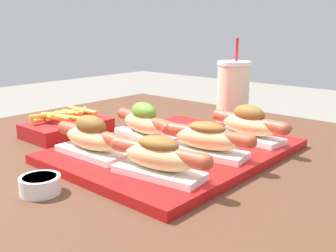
{
  "coord_description": "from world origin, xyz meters",
  "views": [
    {
      "loc": [
        -0.57,
        -0.58,
        1.0
      ],
      "look_at": [
        0.02,
        -0.06,
        0.8
      ],
      "focal_mm": 42.0,
      "sensor_mm": 36.0,
      "label": 1
    }
  ],
  "objects_px": {
    "hot_dog_0": "(158,157)",
    "hot_dog_1": "(207,139)",
    "sauce_bowl": "(40,184)",
    "drink_cup": "(233,92)",
    "hot_dog_3": "(92,138)",
    "fries_basket": "(67,126)",
    "hot_dog_2": "(249,124)",
    "serving_tray": "(175,151)",
    "hot_dog_4": "(144,122)"
  },
  "relations": [
    {
      "from": "hot_dog_0",
      "to": "hot_dog_1",
      "type": "distance_m",
      "value": 0.14
    },
    {
      "from": "sauce_bowl",
      "to": "drink_cup",
      "type": "distance_m",
      "value": 0.61
    },
    {
      "from": "sauce_bowl",
      "to": "hot_dog_3",
      "type": "bearing_deg",
      "value": 18.35
    },
    {
      "from": "sauce_bowl",
      "to": "fries_basket",
      "type": "height_order",
      "value": "fries_basket"
    },
    {
      "from": "sauce_bowl",
      "to": "hot_dog_2",
      "type": "bearing_deg",
      "value": -15.88
    },
    {
      "from": "hot_dog_0",
      "to": "hot_dog_1",
      "type": "bearing_deg",
      "value": 1.88
    },
    {
      "from": "hot_dog_0",
      "to": "hot_dog_1",
      "type": "height_order",
      "value": "hot_dog_0"
    },
    {
      "from": "hot_dog_0",
      "to": "sauce_bowl",
      "type": "distance_m",
      "value": 0.19
    },
    {
      "from": "serving_tray",
      "to": "hot_dog_4",
      "type": "height_order",
      "value": "hot_dog_4"
    },
    {
      "from": "serving_tray",
      "to": "hot_dog_0",
      "type": "height_order",
      "value": "hot_dog_0"
    },
    {
      "from": "hot_dog_1",
      "to": "sauce_bowl",
      "type": "relative_size",
      "value": 3.06
    },
    {
      "from": "serving_tray",
      "to": "hot_dog_1",
      "type": "relative_size",
      "value": 2.36
    },
    {
      "from": "hot_dog_0",
      "to": "fries_basket",
      "type": "xyz_separation_m",
      "value": [
        0.09,
        0.38,
        -0.03
      ]
    },
    {
      "from": "hot_dog_1",
      "to": "hot_dog_0",
      "type": "bearing_deg",
      "value": -178.12
    },
    {
      "from": "serving_tray",
      "to": "hot_dog_3",
      "type": "distance_m",
      "value": 0.18
    },
    {
      "from": "hot_dog_3",
      "to": "hot_dog_0",
      "type": "bearing_deg",
      "value": -88.34
    },
    {
      "from": "hot_dog_0",
      "to": "hot_dog_4",
      "type": "relative_size",
      "value": 1.01
    },
    {
      "from": "hot_dog_0",
      "to": "drink_cup",
      "type": "xyz_separation_m",
      "value": [
        0.46,
        0.15,
        0.03
      ]
    },
    {
      "from": "hot_dog_1",
      "to": "hot_dog_2",
      "type": "distance_m",
      "value": 0.15
    },
    {
      "from": "hot_dog_0",
      "to": "hot_dog_1",
      "type": "relative_size",
      "value": 1.0
    },
    {
      "from": "serving_tray",
      "to": "hot_dog_2",
      "type": "bearing_deg",
      "value": -31.74
    },
    {
      "from": "hot_dog_4",
      "to": "drink_cup",
      "type": "distance_m",
      "value": 0.32
    },
    {
      "from": "hot_dog_0",
      "to": "hot_dog_3",
      "type": "xyz_separation_m",
      "value": [
        -0.0,
        0.17,
        0.0
      ]
    },
    {
      "from": "hot_dog_1",
      "to": "hot_dog_3",
      "type": "xyz_separation_m",
      "value": [
        -0.14,
        0.16,
        0.0
      ]
    },
    {
      "from": "hot_dog_1",
      "to": "hot_dog_2",
      "type": "height_order",
      "value": "hot_dog_2"
    },
    {
      "from": "hot_dog_2",
      "to": "fries_basket",
      "type": "height_order",
      "value": "hot_dog_2"
    },
    {
      "from": "hot_dog_0",
      "to": "sauce_bowl",
      "type": "relative_size",
      "value": 3.06
    },
    {
      "from": "drink_cup",
      "to": "hot_dog_0",
      "type": "bearing_deg",
      "value": -161.96
    },
    {
      "from": "serving_tray",
      "to": "hot_dog_1",
      "type": "height_order",
      "value": "hot_dog_1"
    },
    {
      "from": "sauce_bowl",
      "to": "fries_basket",
      "type": "relative_size",
      "value": 0.33
    },
    {
      "from": "sauce_bowl",
      "to": "drink_cup",
      "type": "xyz_separation_m",
      "value": [
        0.61,
        0.03,
        0.07
      ]
    },
    {
      "from": "sauce_bowl",
      "to": "hot_dog_0",
      "type": "bearing_deg",
      "value": -39.93
    },
    {
      "from": "hot_dog_4",
      "to": "fries_basket",
      "type": "height_order",
      "value": "hot_dog_4"
    },
    {
      "from": "hot_dog_3",
      "to": "hot_dog_4",
      "type": "relative_size",
      "value": 1.01
    },
    {
      "from": "sauce_bowl",
      "to": "drink_cup",
      "type": "bearing_deg",
      "value": 2.72
    },
    {
      "from": "hot_dog_2",
      "to": "hot_dog_4",
      "type": "relative_size",
      "value": 1.01
    },
    {
      "from": "serving_tray",
      "to": "hot_dog_0",
      "type": "relative_size",
      "value": 2.35
    },
    {
      "from": "serving_tray",
      "to": "hot_dog_2",
      "type": "relative_size",
      "value": 2.35
    },
    {
      "from": "hot_dog_0",
      "to": "sauce_bowl",
      "type": "xyz_separation_m",
      "value": [
        -0.14,
        0.12,
        -0.04
      ]
    },
    {
      "from": "hot_dog_4",
      "to": "sauce_bowl",
      "type": "distance_m",
      "value": 0.3
    },
    {
      "from": "serving_tray",
      "to": "hot_dog_0",
      "type": "xyz_separation_m",
      "value": [
        -0.14,
        -0.09,
        0.04
      ]
    },
    {
      "from": "serving_tray",
      "to": "sauce_bowl",
      "type": "distance_m",
      "value": 0.29
    },
    {
      "from": "hot_dog_0",
      "to": "drink_cup",
      "type": "distance_m",
      "value": 0.49
    },
    {
      "from": "hot_dog_3",
      "to": "fries_basket",
      "type": "relative_size",
      "value": 1.02
    },
    {
      "from": "serving_tray",
      "to": "hot_dog_1",
      "type": "bearing_deg",
      "value": -93.17
    },
    {
      "from": "hot_dog_0",
      "to": "hot_dog_2",
      "type": "xyz_separation_m",
      "value": [
        0.29,
        -0.0,
        0.0
      ]
    },
    {
      "from": "hot_dog_3",
      "to": "fries_basket",
      "type": "height_order",
      "value": "hot_dog_3"
    },
    {
      "from": "serving_tray",
      "to": "drink_cup",
      "type": "bearing_deg",
      "value": 11.42
    },
    {
      "from": "serving_tray",
      "to": "hot_dog_4",
      "type": "bearing_deg",
      "value": 88.43
    },
    {
      "from": "hot_dog_2",
      "to": "drink_cup",
      "type": "bearing_deg",
      "value": 40.83
    }
  ]
}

